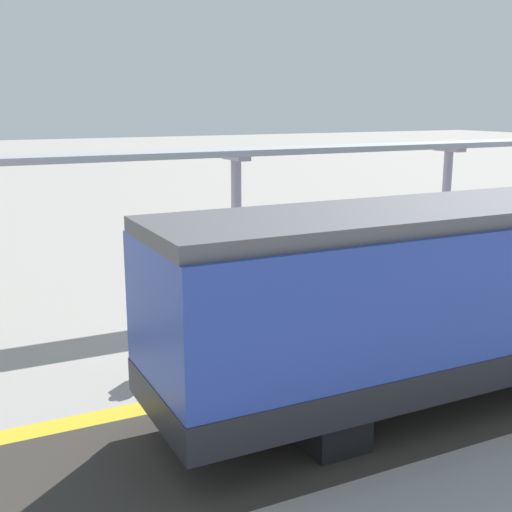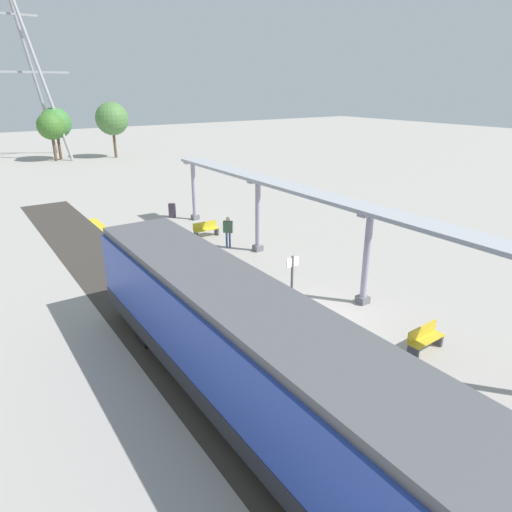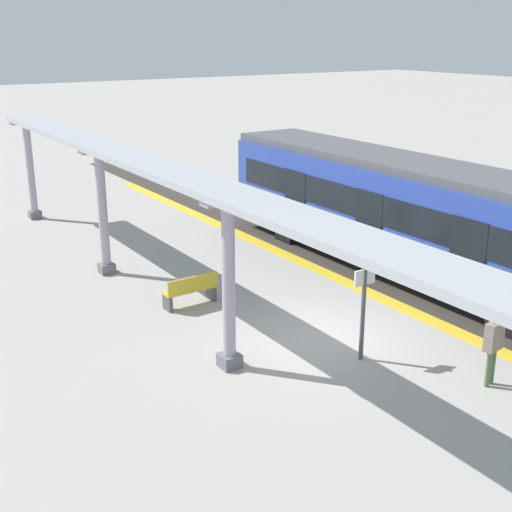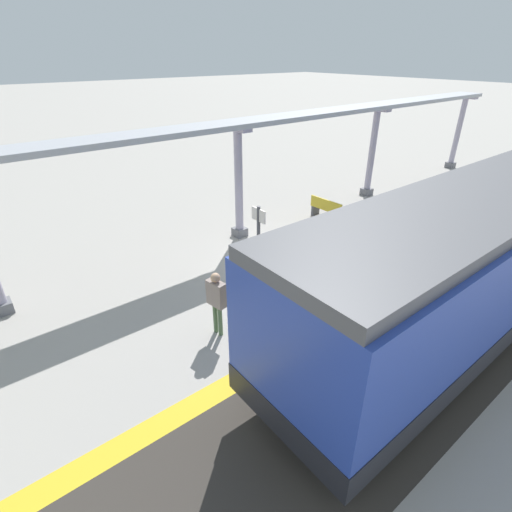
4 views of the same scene
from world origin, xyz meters
The scene contains 9 objects.
ground_plane centered at (0.00, 0.00, 0.00)m, with size 176.00×176.00×0.00m, color #A39E96.
tactile_edge_strip centered at (-2.89, 0.00, 0.00)m, with size 0.50×37.70×0.01m, color gold.
trackbed centered at (-4.74, 0.00, 0.00)m, with size 3.20×49.70×0.01m, color #38332D.
canopy_pillar_second centered at (2.69, -7.17, 1.92)m, with size 1.10×0.44×3.79m.
canopy_pillar_third centered at (2.69, 0.10, 1.92)m, with size 1.10×0.44×3.79m.
canopy_beam centered at (2.69, 0.01, 3.87)m, with size 1.20×30.39×0.16m, color #A8AAB2.
bench_near_end centered at (1.76, -3.46, 0.44)m, with size 1.52×0.50×0.86m.
platform_info_sign centered at (0.03, 1.37, 1.33)m, with size 0.56×0.10×2.20m.
passenger_waiting_near_edge centered at (-1.40, 3.73, 1.02)m, with size 0.50×0.28×1.63m.
Camera 1 is at (-13.06, 7.30, 5.11)m, focal length 46.06 mm.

